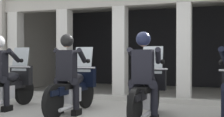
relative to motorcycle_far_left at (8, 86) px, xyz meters
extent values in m
plane|color=#A8A59E|center=(2.33, 2.91, -0.50)|extent=(80.00, 80.00, 0.00)
cube|color=black|center=(2.61, 6.30, 0.97)|extent=(9.63, 0.24, 2.93)
cube|color=#BCB7AD|center=(-2.11, 4.32, 0.97)|extent=(0.30, 4.35, 2.93)
cube|color=silver|center=(-1.71, 2.50, 0.75)|extent=(0.35, 0.36, 2.49)
cube|color=silver|center=(0.02, 2.50, 0.75)|extent=(0.35, 0.36, 2.49)
cube|color=silver|center=(1.75, 2.50, 0.75)|extent=(0.35, 0.36, 2.49)
cube|color=silver|center=(3.47, 2.50, 0.75)|extent=(0.35, 0.36, 2.49)
cube|color=#B7B5AD|center=(2.61, 2.00, -0.44)|extent=(9.23, 0.24, 0.12)
cylinder|color=black|center=(0.00, 0.58, -0.18)|extent=(0.09, 0.64, 0.64)
cube|color=black|center=(0.00, 0.58, 0.03)|extent=(0.14, 0.44, 0.08)
cube|color=silver|center=(0.00, -0.17, -0.13)|extent=(0.28, 0.44, 0.28)
cube|color=black|center=(0.00, -0.12, 0.00)|extent=(0.18, 1.24, 0.16)
ellipsoid|color=black|center=(0.00, 0.10, 0.18)|extent=(0.26, 0.48, 0.22)
cylinder|color=silver|center=(0.00, 0.52, 0.06)|extent=(0.05, 0.24, 0.53)
cube|color=black|center=(0.00, 0.46, 0.20)|extent=(0.52, 0.16, 0.44)
sphere|color=silver|center=(0.00, 0.56, 0.22)|extent=(0.18, 0.18, 0.18)
cube|color=silver|center=(0.00, 0.44, 0.57)|extent=(0.40, 0.14, 0.54)
cylinder|color=silver|center=(0.00, 0.36, 0.40)|extent=(0.62, 0.04, 0.04)
cube|color=#591414|center=(0.00, -0.20, 0.49)|extent=(0.05, 0.02, 0.32)
cylinder|color=black|center=(0.14, -0.30, 0.16)|extent=(0.26, 0.29, 0.17)
cylinder|color=black|center=(0.20, -0.30, -0.12)|extent=(0.12, 0.12, 0.53)
cube|color=black|center=(0.20, -0.29, -0.44)|extent=(0.11, 0.26, 0.12)
cylinder|color=black|center=(0.22, -0.09, 0.66)|extent=(0.19, 0.48, 0.31)
sphere|color=black|center=(0.26, 0.12, 0.55)|extent=(0.09, 0.09, 0.09)
sphere|color=black|center=(-0.26, 0.12, 0.55)|extent=(0.09, 0.09, 0.09)
cylinder|color=black|center=(1.55, 0.69, -0.18)|extent=(0.09, 0.64, 0.64)
cylinder|color=black|center=(1.55, -0.71, -0.18)|extent=(0.09, 0.64, 0.64)
cube|color=black|center=(1.55, 0.69, 0.03)|extent=(0.14, 0.44, 0.08)
cube|color=silver|center=(1.55, -0.06, -0.13)|extent=(0.28, 0.44, 0.28)
cube|color=black|center=(1.55, -0.01, 0.00)|extent=(0.18, 1.24, 0.16)
ellipsoid|color=black|center=(1.55, 0.21, 0.18)|extent=(0.26, 0.48, 0.22)
cube|color=black|center=(1.55, -0.19, 0.07)|extent=(0.24, 0.52, 0.10)
cube|color=black|center=(1.55, -0.65, 0.00)|extent=(0.16, 0.48, 0.10)
cylinder|color=silver|center=(1.55, 0.63, 0.06)|extent=(0.05, 0.24, 0.53)
cube|color=black|center=(1.55, 0.57, 0.20)|extent=(0.52, 0.16, 0.44)
sphere|color=silver|center=(1.55, 0.67, 0.22)|extent=(0.18, 0.18, 0.18)
cube|color=silver|center=(1.55, 0.55, 0.57)|extent=(0.40, 0.14, 0.54)
cylinder|color=silver|center=(1.55, 0.47, 0.40)|extent=(0.62, 0.04, 0.04)
cylinder|color=silver|center=(1.67, -0.41, -0.32)|extent=(0.07, 0.55, 0.07)
cube|color=black|center=(1.55, -0.21, 0.47)|extent=(0.36, 0.22, 0.60)
cube|color=black|center=(1.55, -0.09, 0.49)|extent=(0.05, 0.02, 0.32)
sphere|color=tan|center=(1.55, -0.19, 0.92)|extent=(0.21, 0.21, 0.21)
sphere|color=black|center=(1.55, -0.19, 0.95)|extent=(0.26, 0.26, 0.26)
cylinder|color=black|center=(1.69, -0.19, 0.16)|extent=(0.26, 0.29, 0.17)
cylinder|color=black|center=(1.75, -0.19, -0.12)|extent=(0.12, 0.12, 0.53)
cube|color=black|center=(1.75, -0.18, -0.44)|extent=(0.11, 0.26, 0.12)
cylinder|color=black|center=(1.41, -0.19, 0.16)|extent=(0.26, 0.29, 0.17)
cylinder|color=black|center=(1.35, -0.19, -0.12)|extent=(0.12, 0.12, 0.53)
cube|color=black|center=(1.35, -0.18, -0.44)|extent=(0.11, 0.26, 0.12)
cylinder|color=black|center=(1.77, 0.02, 0.66)|extent=(0.19, 0.48, 0.31)
sphere|color=black|center=(1.81, 0.23, 0.55)|extent=(0.09, 0.09, 0.09)
cylinder|color=black|center=(1.33, 0.02, 0.66)|extent=(0.19, 0.48, 0.31)
sphere|color=black|center=(1.29, 0.23, 0.55)|extent=(0.09, 0.09, 0.09)
cylinder|color=black|center=(3.11, 0.60, -0.18)|extent=(0.09, 0.64, 0.64)
cylinder|color=black|center=(3.11, -0.80, -0.18)|extent=(0.09, 0.64, 0.64)
cube|color=black|center=(3.11, 0.60, 0.03)|extent=(0.14, 0.44, 0.08)
cube|color=silver|center=(3.11, -0.15, -0.13)|extent=(0.28, 0.44, 0.28)
cube|color=black|center=(3.11, -0.10, 0.00)|extent=(0.18, 1.24, 0.16)
ellipsoid|color=black|center=(3.11, 0.12, 0.18)|extent=(0.26, 0.48, 0.22)
cube|color=black|center=(3.11, -0.28, 0.07)|extent=(0.24, 0.52, 0.10)
cube|color=black|center=(3.11, -0.74, 0.00)|extent=(0.16, 0.48, 0.10)
cylinder|color=silver|center=(3.11, 0.54, 0.06)|extent=(0.05, 0.24, 0.53)
cube|color=black|center=(3.11, 0.48, 0.20)|extent=(0.52, 0.16, 0.44)
sphere|color=silver|center=(3.11, 0.58, 0.22)|extent=(0.18, 0.18, 0.18)
cube|color=silver|center=(3.11, 0.46, 0.57)|extent=(0.40, 0.14, 0.54)
cylinder|color=silver|center=(3.11, 0.38, 0.40)|extent=(0.62, 0.04, 0.04)
cylinder|color=silver|center=(3.23, -0.50, -0.32)|extent=(0.07, 0.55, 0.07)
cube|color=black|center=(3.11, -0.30, 0.47)|extent=(0.36, 0.22, 0.60)
cube|color=black|center=(3.11, -0.18, 0.49)|extent=(0.05, 0.02, 0.32)
sphere|color=tan|center=(3.11, -0.28, 0.92)|extent=(0.21, 0.21, 0.21)
sphere|color=#191E38|center=(3.11, -0.28, 0.95)|extent=(0.26, 0.26, 0.26)
cylinder|color=black|center=(3.25, -0.28, 0.16)|extent=(0.26, 0.29, 0.17)
cylinder|color=black|center=(3.31, -0.28, -0.12)|extent=(0.12, 0.12, 0.53)
cylinder|color=black|center=(2.97, -0.28, 0.16)|extent=(0.26, 0.29, 0.17)
cylinder|color=black|center=(2.91, -0.28, -0.12)|extent=(0.12, 0.12, 0.53)
cube|color=black|center=(2.91, -0.27, -0.44)|extent=(0.11, 0.26, 0.12)
cylinder|color=black|center=(3.33, -0.07, 0.66)|extent=(0.19, 0.48, 0.31)
sphere|color=black|center=(3.37, 0.14, 0.55)|extent=(0.09, 0.09, 0.09)
cylinder|color=black|center=(2.89, -0.07, 0.66)|extent=(0.19, 0.48, 0.31)
sphere|color=black|center=(2.85, 0.14, 0.55)|extent=(0.09, 0.09, 0.09)
cylinder|color=black|center=(4.45, -0.14, 0.66)|extent=(0.19, 0.48, 0.31)
sphere|color=black|center=(4.41, 0.07, 0.55)|extent=(0.09, 0.09, 0.09)
camera|label=1|loc=(4.48, -5.60, 0.68)|focal=49.98mm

